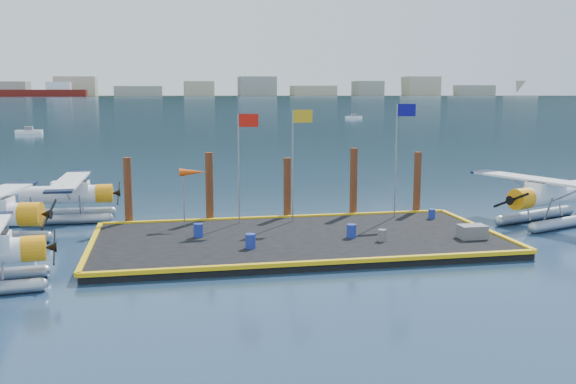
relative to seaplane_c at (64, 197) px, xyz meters
name	(u,v)px	position (x,y,z in m)	size (l,w,h in m)	color
ground	(298,244)	(12.33, -8.37, -1.42)	(4000.00, 4000.00, 0.00)	#19304D
dock	(298,240)	(12.33, -8.37, -1.22)	(20.00, 10.00, 0.40)	black
dock_bumpers	(298,235)	(12.33, -8.37, -0.93)	(20.25, 10.25, 0.18)	yellow
far_backdrop	(254,90)	(252.24, 1729.15, 8.03)	(3050.00, 2050.00, 810.00)	black
seaplane_c	(64,197)	(0.00, 0.00, 0.00)	(8.28, 9.12, 3.26)	#9B9FAA
seaplane_d	(549,198)	(27.54, -6.32, 0.11)	(9.16, 9.71, 3.51)	#9B9FAA
drum_0	(198,230)	(7.43, -7.51, -0.68)	(0.48, 0.48, 0.68)	#1C2F9A
drum_1	(382,235)	(16.16, -10.10, -0.74)	(0.40, 0.40, 0.57)	slate
drum_2	(351,231)	(14.91, -9.09, -0.69)	(0.47, 0.47, 0.67)	#1C2F9A
drum_3	(250,241)	(9.68, -10.31, -0.68)	(0.48, 0.48, 0.68)	#1C2F9A
drum_4	(432,214)	(20.79, -5.35, -0.74)	(0.39, 0.39, 0.55)	#1C2F9A
crate	(472,232)	(20.73, -10.39, -0.69)	(1.33, 0.89, 0.66)	slate
flagpole_red	(242,151)	(10.04, -4.57, 2.98)	(1.14, 0.08, 6.00)	gray
flagpole_yellow	(296,148)	(13.04, -4.57, 3.09)	(1.14, 0.08, 6.20)	gray
flagpole_blue	(400,143)	(19.03, -4.57, 3.27)	(1.14, 0.08, 6.50)	gray
windsock	(192,174)	(7.31, -4.57, 1.81)	(1.40, 0.44, 3.12)	gray
piling_0	(128,193)	(3.83, -2.97, 0.58)	(0.44, 0.44, 4.00)	#4B2815
piling_1	(209,189)	(8.33, -2.97, 0.68)	(0.44, 0.44, 4.20)	#4B2815
piling_2	(287,190)	(12.83, -2.97, 0.48)	(0.44, 0.44, 3.80)	#4B2815
piling_3	(354,184)	(16.83, -2.97, 0.73)	(0.44, 0.44, 4.30)	#4B2815
piling_4	(417,185)	(20.83, -2.97, 0.58)	(0.44, 0.44, 4.00)	#4B2815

